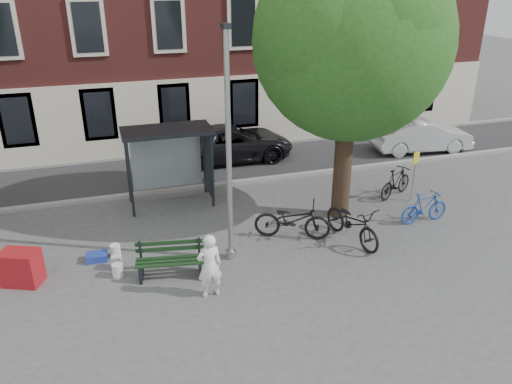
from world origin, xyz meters
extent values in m
plane|color=#4C4C4F|center=(0.00, 0.00, 0.00)|extent=(90.00, 90.00, 0.00)
cube|color=#28282B|center=(0.00, 7.00, 0.01)|extent=(40.00, 4.00, 0.01)
cube|color=gray|center=(0.00, 5.00, 0.06)|extent=(40.00, 0.25, 0.12)
cube|color=gray|center=(0.00, 9.00, 0.06)|extent=(40.00, 0.25, 0.12)
cylinder|color=#9EA0A3|center=(0.00, 0.00, 3.00)|extent=(0.14, 0.14, 6.00)
cylinder|color=#9EA0A3|center=(0.00, 0.00, 0.12)|extent=(0.28, 0.28, 0.24)
cube|color=#1E2328|center=(0.00, 0.00, 6.05)|extent=(0.18, 0.35, 0.12)
cylinder|color=black|center=(4.00, 1.50, 1.70)|extent=(0.56, 0.56, 3.40)
sphere|color=#1F5118|center=(4.00, 1.50, 5.40)|extent=(5.60, 5.60, 5.60)
sphere|color=#1F5118|center=(4.90, 1.90, 5.90)|extent=(3.92, 3.92, 3.92)
sphere|color=#1F5118|center=(3.20, 1.20, 5.70)|extent=(4.20, 4.20, 4.20)
sphere|color=#1F5118|center=(4.20, 0.60, 6.00)|extent=(3.64, 3.64, 3.64)
cube|color=#1E2328|center=(-2.30, 3.40, 1.25)|extent=(0.08, 0.08, 2.50)
cube|color=#1E2328|center=(0.30, 3.40, 1.25)|extent=(0.08, 0.08, 2.50)
cube|color=#1E2328|center=(-2.30, 4.60, 1.25)|extent=(0.08, 0.08, 2.50)
cube|color=#1E2328|center=(0.30, 4.60, 1.25)|extent=(0.08, 0.08, 2.50)
cube|color=#1E2328|center=(-1.00, 4.00, 2.56)|extent=(2.85, 1.45, 0.12)
cube|color=#8C999E|center=(-1.00, 4.60, 1.38)|extent=(2.34, 0.04, 2.00)
cube|color=#1E2328|center=(0.30, 4.00, 1.38)|extent=(0.12, 1.14, 2.12)
cube|color=#D84C19|center=(0.37, 4.00, 1.38)|extent=(0.02, 0.90, 1.62)
imported|color=white|center=(-0.92, -1.53, 0.83)|extent=(0.63, 0.44, 1.65)
cube|color=#1E2328|center=(-2.44, -0.31, 0.22)|extent=(0.17, 0.55, 0.45)
cube|color=#1E2328|center=(-0.97, -0.57, 0.22)|extent=(0.17, 0.55, 0.45)
cube|color=black|center=(-1.74, -0.62, 0.47)|extent=(1.73, 0.42, 0.04)
cube|color=black|center=(-1.70, -0.44, 0.47)|extent=(1.73, 0.42, 0.04)
cube|color=black|center=(-1.67, -0.27, 0.47)|extent=(1.73, 0.42, 0.04)
cube|color=black|center=(-1.66, -0.17, 0.66)|extent=(1.71, 0.35, 0.10)
cube|color=black|center=(-1.66, -0.17, 0.84)|extent=(1.71, 0.35, 0.10)
imported|color=black|center=(2.00, 0.56, 0.58)|extent=(2.33, 1.64, 1.16)
imported|color=#1B4099|center=(6.27, 0.27, 0.50)|extent=(1.68, 0.54, 1.00)
imported|color=black|center=(3.57, -0.15, 0.59)|extent=(1.24, 2.36, 1.18)
imported|color=black|center=(6.50, 2.26, 0.52)|extent=(1.78, 1.20, 1.05)
imported|color=black|center=(2.05, 7.65, 0.72)|extent=(5.19, 2.44, 1.44)
imported|color=#B7BABF|center=(10.19, 6.18, 0.70)|extent=(4.42, 2.00, 1.41)
cube|color=maroon|center=(-5.27, 0.39, 0.45)|extent=(1.06, 0.91, 0.90)
cube|color=navy|center=(-3.50, 0.97, 0.10)|extent=(0.57, 0.43, 0.20)
cylinder|color=silver|center=(-3.00, 0.40, 0.18)|extent=(0.28, 0.28, 0.36)
cylinder|color=silver|center=(-3.00, -0.02, 0.18)|extent=(0.29, 0.29, 0.36)
cylinder|color=silver|center=(-3.00, 1.02, 0.18)|extent=(0.36, 0.36, 0.36)
cylinder|color=#9EA0A3|center=(6.84, 1.77, 0.85)|extent=(0.04, 0.04, 1.69)
cube|color=yellow|center=(6.84, 1.77, 1.55)|extent=(0.29, 0.13, 0.39)
camera|label=1|loc=(-2.91, -11.42, 7.12)|focal=35.00mm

